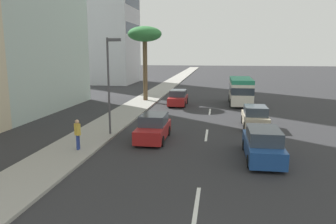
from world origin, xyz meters
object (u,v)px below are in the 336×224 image
(street_lamp, at_px, (110,75))
(minibus_lead, at_px, (241,90))
(car_fifth, at_px, (263,145))
(car_second, at_px, (255,117))
(car_third, at_px, (153,128))
(pedestrian_near_lamp, at_px, (78,133))
(car_fourth, at_px, (178,98))
(palm_tree, at_px, (145,36))

(street_lamp, bearing_deg, minibus_lead, -32.21)
(car_fifth, bearing_deg, car_second, -3.06)
(car_third, height_order, car_fifth, car_fifth)
(car_fifth, bearing_deg, pedestrian_near_lamp, 91.52)
(minibus_lead, relative_size, car_fifth, 1.35)
(car_fourth, relative_size, pedestrian_near_lamp, 2.36)
(pedestrian_near_lamp, bearing_deg, car_fourth, 110.84)
(palm_tree, bearing_deg, car_third, -165.76)
(car_third, distance_m, car_fifth, 7.13)
(car_second, height_order, car_fourth, car_second)
(palm_tree, bearing_deg, car_second, -136.60)
(car_third, xyz_separation_m, car_fifth, (-2.97, -6.48, 0.02))
(car_third, bearing_deg, street_lamp, -100.01)
(pedestrian_near_lamp, xyz_separation_m, street_lamp, (3.77, -0.74, 3.01))
(car_fifth, height_order, palm_tree, palm_tree)
(minibus_lead, bearing_deg, car_second, -178.00)
(car_second, height_order, street_lamp, street_lamp)
(car_fourth, bearing_deg, palm_tree, -119.58)
(pedestrian_near_lamp, bearing_deg, street_lamp, 111.57)
(minibus_lead, distance_m, car_fifth, 18.58)
(minibus_lead, relative_size, palm_tree, 0.77)
(car_fifth, relative_size, palm_tree, 0.58)
(car_fourth, relative_size, palm_tree, 0.50)
(car_fifth, distance_m, pedestrian_near_lamp, 10.22)
(street_lamp, bearing_deg, palm_tree, 4.20)
(street_lamp, bearing_deg, car_third, -100.01)
(car_third, xyz_separation_m, car_fourth, (14.03, 0.09, -0.02))
(minibus_lead, distance_m, pedestrian_near_lamp, 21.44)
(car_second, distance_m, pedestrian_near_lamp, 13.24)
(car_third, height_order, street_lamp, street_lamp)
(car_third, bearing_deg, palm_tree, -165.76)
(car_third, bearing_deg, car_fourth, -179.63)
(car_fourth, relative_size, car_fifth, 0.86)
(car_second, bearing_deg, street_lamp, 112.75)
(minibus_lead, relative_size, car_fourth, 1.56)
(car_fourth, xyz_separation_m, palm_tree, (2.30, 4.05, 6.54))
(car_third, relative_size, car_fourth, 1.04)
(street_lamp, bearing_deg, car_fourth, -12.09)
(pedestrian_near_lamp, bearing_deg, minibus_lead, 94.21)
(car_second, height_order, palm_tree, palm_tree)
(car_third, relative_size, pedestrian_near_lamp, 2.45)
(minibus_lead, height_order, car_third, minibus_lead)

